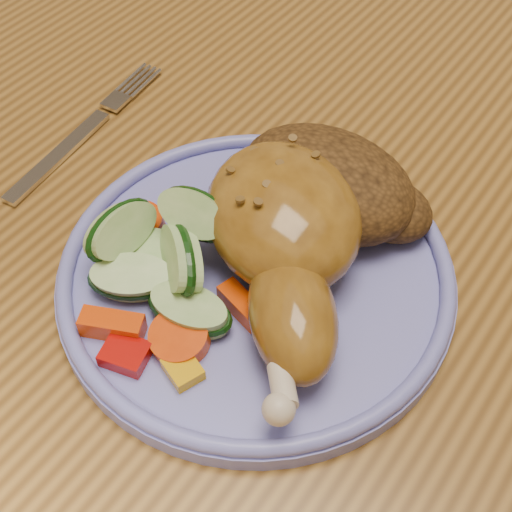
# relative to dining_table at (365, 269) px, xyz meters

# --- Properties ---
(dining_table) EXTENTS (0.90, 1.40, 0.75)m
(dining_table) POSITION_rel_dining_table_xyz_m (0.00, 0.00, 0.00)
(dining_table) COLOR brown
(dining_table) RESTS_ON ground
(plate) EXTENTS (0.25, 0.25, 0.01)m
(plate) POSITION_rel_dining_table_xyz_m (-0.03, -0.11, 0.09)
(plate) COLOR #6F73CD
(plate) RESTS_ON dining_table
(plate_rim) EXTENTS (0.24, 0.24, 0.01)m
(plate_rim) POSITION_rel_dining_table_xyz_m (-0.03, -0.11, 0.10)
(plate_rim) COLOR #6F73CD
(plate_rim) RESTS_ON plate
(chicken_leg) EXTENTS (0.16, 0.19, 0.06)m
(chicken_leg) POSITION_rel_dining_table_xyz_m (-0.01, -0.10, 0.12)
(chicken_leg) COLOR #91631E
(chicken_leg) RESTS_ON plate
(rice_pilaf) EXTENTS (0.13, 0.09, 0.05)m
(rice_pilaf) POSITION_rel_dining_table_xyz_m (-0.02, -0.04, 0.12)
(rice_pilaf) COLOR #4E3113
(rice_pilaf) RESTS_ON plate
(vegetable_pile) EXTENTS (0.12, 0.12, 0.06)m
(vegetable_pile) POSITION_rel_dining_table_xyz_m (-0.07, -0.15, 0.11)
(vegetable_pile) COLOR #A50A05
(vegetable_pile) RESTS_ON plate
(fork) EXTENTS (0.03, 0.15, 0.00)m
(fork) POSITION_rel_dining_table_xyz_m (-0.21, -0.08, 0.09)
(fork) COLOR silver
(fork) RESTS_ON dining_table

